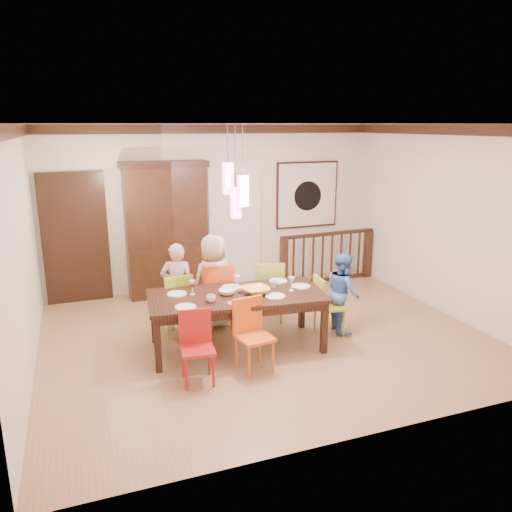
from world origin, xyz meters
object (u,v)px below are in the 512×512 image
object	(u,v)px
person_far_left	(178,287)
person_far_mid	(214,281)
dining_table	(237,300)
china_hutch	(167,229)
chair_end_right	(330,301)
balustrade	(327,256)
chair_far_left	(175,299)
person_end_right	(343,292)

from	to	relation	value
person_far_left	person_far_mid	world-z (taller)	person_far_mid
dining_table	person_far_left	xyz separation A→B (m)	(-0.61, 0.85, -0.02)
person_far_mid	dining_table	bearing A→B (deg)	84.17
person_far_mid	china_hutch	bearing A→B (deg)	-88.85
chair_end_right	person_far_left	size ratio (longest dim) A/B	0.66
chair_end_right	person_far_left	world-z (taller)	person_far_left
china_hutch	person_far_left	distance (m)	1.73
china_hutch	person_far_mid	bearing A→B (deg)	-77.71
chair_end_right	balustrade	size ratio (longest dim) A/B	0.44
dining_table	chair_far_left	distance (m)	1.02
chair_end_right	china_hutch	distance (m)	3.18
person_far_left	dining_table	bearing A→B (deg)	143.83
balustrade	person_far_mid	xyz separation A→B (m)	(-2.56, -1.33, 0.19)
chair_far_left	person_far_left	world-z (taller)	person_far_left
china_hutch	person_end_right	xyz separation A→B (m)	(2.05, -2.46, -0.58)
china_hutch	person_far_mid	xyz separation A→B (m)	(0.36, -1.67, -0.47)
dining_table	china_hutch	size ratio (longest dim) A/B	1.03
person_end_right	person_far_mid	bearing A→B (deg)	74.43
person_far_left	person_end_right	distance (m)	2.36
person_far_left	person_end_right	world-z (taller)	person_far_left
chair_far_left	balustrade	world-z (taller)	balustrade
chair_far_left	china_hutch	distance (m)	1.86
chair_far_left	person_end_right	world-z (taller)	person_end_right
dining_table	chair_far_left	bearing A→B (deg)	136.97
chair_far_left	person_far_mid	size ratio (longest dim) A/B	0.65
dining_table	chair_far_left	size ratio (longest dim) A/B	2.66
dining_table	chair_far_left	world-z (taller)	chair_far_left
chair_far_left	person_end_right	distance (m)	2.39
dining_table	chair_end_right	distance (m)	1.38
china_hutch	person_far_mid	distance (m)	1.77
person_far_mid	balustrade	bearing A→B (deg)	-163.78
china_hutch	dining_table	bearing A→B (deg)	-79.98
chair_far_left	person_end_right	size ratio (longest dim) A/B	0.77
china_hutch	person_end_right	world-z (taller)	china_hutch
chair_far_left	chair_end_right	bearing A→B (deg)	151.86
chair_end_right	china_hutch	size ratio (longest dim) A/B	0.37
dining_table	chair_end_right	bearing A→B (deg)	4.96
balustrade	person_end_right	world-z (taller)	person_end_right
dining_table	person_far_left	bearing A→B (deg)	131.69
person_far_left	balustrade	bearing A→B (deg)	-139.05
chair_far_left	person_far_left	size ratio (longest dim) A/B	0.69
balustrade	person_end_right	size ratio (longest dim) A/B	1.68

